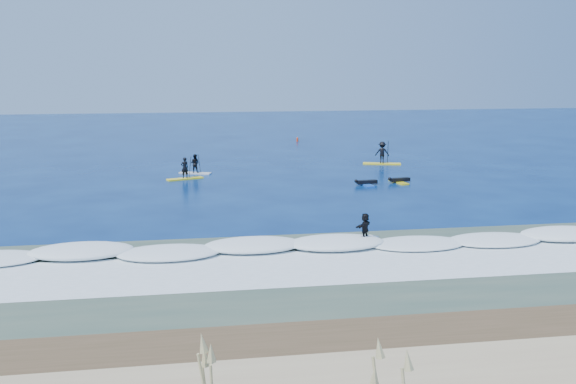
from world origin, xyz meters
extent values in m
plane|color=#031946|center=(0.00, 0.00, 0.00)|extent=(160.00, 160.00, 0.00)
cube|color=#493922|center=(0.00, -21.50, 0.00)|extent=(90.00, 5.00, 0.08)
cube|color=#35493A|center=(0.00, -14.00, 0.01)|extent=(90.00, 13.00, 0.01)
cube|color=white|center=(0.00, -10.00, 0.00)|extent=(40.00, 6.00, 0.30)
cube|color=silver|center=(0.00, -13.00, 0.00)|extent=(34.00, 5.00, 0.02)
cube|color=yellow|center=(-6.24, 9.92, 0.05)|extent=(2.88, 1.63, 0.09)
imported|color=black|center=(-6.24, 9.92, 0.90)|extent=(0.69, 0.57, 1.62)
cylinder|color=black|center=(-5.84, 10.06, 0.84)|extent=(0.26, 0.62, 1.88)
cube|color=black|center=(-5.84, 10.06, -0.05)|extent=(0.11, 0.03, 0.28)
cube|color=silver|center=(-5.43, 12.41, 0.04)|extent=(2.67, 1.56, 0.09)
imported|color=black|center=(-5.43, 12.41, 0.84)|extent=(0.89, 0.80, 1.50)
cylinder|color=black|center=(-5.06, 12.27, 0.78)|extent=(0.26, 0.57, 1.75)
cube|color=black|center=(-5.06, 12.27, -0.04)|extent=(0.10, 0.03, 0.26)
cube|color=yellow|center=(11.06, 14.89, 0.06)|extent=(3.42, 1.71, 0.11)
imported|color=black|center=(11.06, 14.89, 1.07)|extent=(1.38, 1.02, 1.91)
cylinder|color=black|center=(11.54, 14.75, 1.00)|extent=(0.26, 0.75, 2.23)
cube|color=black|center=(11.54, 14.75, -0.06)|extent=(0.13, 0.03, 0.33)
cube|color=yellow|center=(9.61, 5.98, 0.05)|extent=(0.95, 2.30, 0.11)
cube|color=black|center=(9.72, 5.99, 0.23)|extent=(1.59, 0.65, 0.26)
sphere|color=black|center=(8.86, 5.85, 0.34)|extent=(0.26, 0.26, 0.26)
cube|color=blue|center=(6.90, 5.44, 0.05)|extent=(0.83, 2.26, 0.11)
cube|color=black|center=(7.00, 5.45, 0.23)|extent=(1.56, 0.56, 0.25)
sphere|color=black|center=(6.15, 5.35, 0.34)|extent=(0.25, 0.25, 0.25)
cube|color=white|center=(2.50, -9.91, 0.20)|extent=(1.80, 1.80, 0.11)
imported|color=black|center=(2.50, -9.91, 0.93)|extent=(1.16, 1.16, 1.34)
cylinder|color=red|center=(6.50, 32.62, 0.19)|extent=(0.24, 0.24, 0.39)
cone|color=red|center=(6.50, 32.62, 0.48)|extent=(0.17, 0.17, 0.19)
camera|label=1|loc=(-6.00, -39.45, 8.76)|focal=40.00mm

